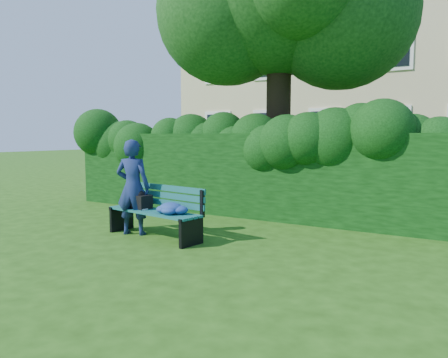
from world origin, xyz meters
The scene contains 5 objects.
ground centered at (0.00, 0.00, 0.00)m, with size 80.00×80.00×0.00m, color #224910.
apartment_building centered at (0.00, 13.99, 6.00)m, with size 16.00×8.08×12.00m.
hedge centered at (0.00, 2.20, 0.90)m, with size 10.00×1.00×1.80m.
park_bench centered at (-0.65, -0.56, 0.50)m, with size 1.96×0.84×0.89m.
man_reading centered at (-1.16, -0.59, 0.85)m, with size 0.62×0.40×1.69m, color navy.
Camera 1 is at (4.18, -6.31, 1.76)m, focal length 35.00 mm.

